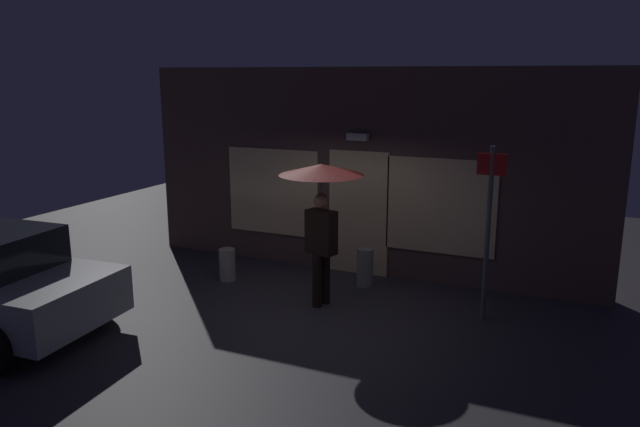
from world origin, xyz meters
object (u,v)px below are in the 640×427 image
sidewalk_bollard (365,267)px  street_sign_post (488,224)px  person_with_umbrella (321,194)px  sidewalk_bollard_2 (227,265)px

sidewalk_bollard → street_sign_post: bearing=-17.6°
person_with_umbrella → sidewalk_bollard_2: (-1.95, 0.39, -1.47)m
street_sign_post → sidewalk_bollard_2: street_sign_post is taller
person_with_umbrella → street_sign_post: street_sign_post is taller
sidewalk_bollard_2 → street_sign_post: bearing=0.6°
person_with_umbrella → sidewalk_bollard_2: 2.48m
sidewalk_bollard → sidewalk_bollard_2: bearing=-162.7°
street_sign_post → sidewalk_bollard: 2.43m
person_with_umbrella → street_sign_post: bearing=-154.8°
street_sign_post → sidewalk_bollard_2: bearing=-179.4°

